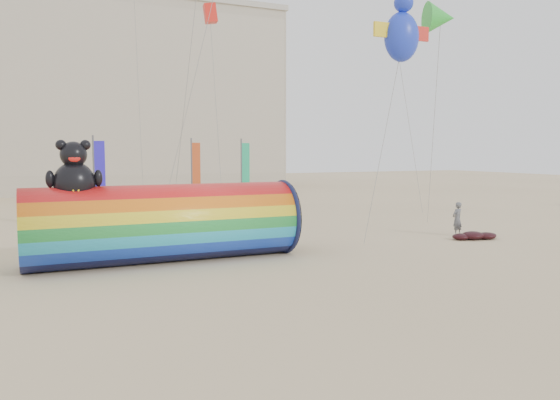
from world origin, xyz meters
name	(u,v)px	position (x,y,z in m)	size (l,w,h in m)	color
ground	(284,267)	(0.00, 0.00, 0.00)	(160.00, 160.00, 0.00)	#CCB58C
windsock_assembly	(165,221)	(-3.79, 3.02, 1.60)	(10.49, 3.19, 4.83)	red
kite_handler	(457,219)	(11.36, 3.35, 0.87)	(0.63, 0.42, 1.74)	#585A5F
fabric_bundle	(475,236)	(11.39, 2.10, 0.17)	(2.62, 1.35, 0.41)	#3C0A10
festival_banners	(186,178)	(0.27, 15.43, 2.64)	(10.65, 4.42, 5.20)	#59595E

